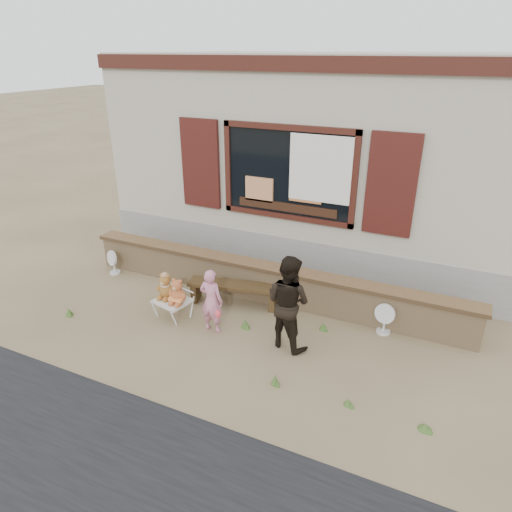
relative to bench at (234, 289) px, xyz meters
The scene contains 12 objects.
ground 0.78m from the bench, 54.36° to the right, with size 80.00×80.00×0.00m, color brown.
shopfront 4.28m from the bench, 83.88° to the left, with size 8.04×5.13×4.00m.
brick_wall 0.59m from the bench, 44.84° to the left, with size 7.10×0.36×0.67m.
bench is the anchor object (origin of this frame).
folding_chair 1.06m from the bench, 132.30° to the right, with size 0.62×0.57×0.32m.
teddy_bear_left 1.17m from the bench, 138.42° to the right, with size 0.32×0.28×0.44m, color brown, non-canonical shape.
teddy_bear_right 1.03m from the bench, 125.33° to the right, with size 0.32×0.28×0.44m, color #9B502B, non-canonical shape.
child 0.89m from the bench, 85.74° to the right, with size 0.39×0.25×1.06m, color pink.
adult 1.52m from the bench, 29.31° to the right, with size 0.71×0.55×1.46m, color black.
fan_left 2.70m from the bench, behind, with size 0.32×0.21×0.49m.
fan_right 2.54m from the bench, ahead, with size 0.33×0.22×0.52m.
grass_tufts 1.55m from the bench, 46.56° to the right, with size 5.85×1.65×0.15m.
Camera 1 is at (2.83, -5.52, 4.08)m, focal length 32.00 mm.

